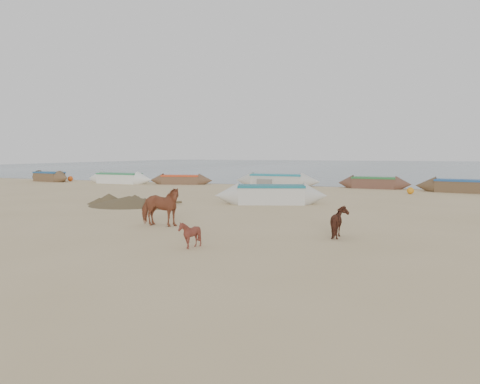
% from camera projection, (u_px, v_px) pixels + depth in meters
% --- Properties ---
extents(ground, '(140.00, 140.00, 0.00)m').
position_uv_depth(ground, '(197.00, 231.00, 15.78)').
color(ground, tan).
rests_on(ground, ground).
extents(sea, '(160.00, 160.00, 0.00)m').
position_uv_depth(sea, '(384.00, 166.00, 91.86)').
color(sea, slate).
rests_on(sea, ground).
extents(cow_adult, '(1.70, 0.83, 1.41)m').
position_uv_depth(cow_adult, '(160.00, 207.00, 16.72)').
color(cow_adult, brown).
rests_on(cow_adult, ground).
extents(calf_front, '(0.93, 0.91, 0.78)m').
position_uv_depth(calf_front, '(190.00, 234.00, 12.85)').
color(calf_front, maroon).
rests_on(calf_front, ground).
extents(calf_right, '(1.17, 1.22, 0.96)m').
position_uv_depth(calf_right, '(341.00, 222.00, 14.45)').
color(calf_right, '#50271A').
rests_on(calf_right, ground).
extents(near_canoe, '(5.86, 3.23, 0.98)m').
position_uv_depth(near_canoe, '(271.00, 195.00, 23.93)').
color(near_canoe, beige).
rests_on(near_canoe, ground).
extents(debris_pile, '(4.27, 4.27, 0.45)m').
position_uv_depth(debris_pile, '(129.00, 200.00, 23.56)').
color(debris_pile, brown).
rests_on(debris_pile, ground).
extents(waterline_canoes, '(54.47, 4.00, 0.92)m').
position_uv_depth(waterline_canoes, '(321.00, 182.00, 34.76)').
color(waterline_canoes, brown).
rests_on(waterline_canoes, ground).
extents(beach_clutter, '(47.39, 4.42, 0.64)m').
position_uv_depth(beach_clutter, '(376.00, 186.00, 32.54)').
color(beach_clutter, '#2B5D2A').
rests_on(beach_clutter, ground).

